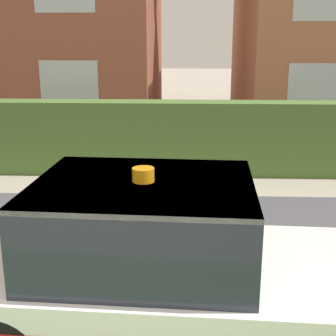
{
  "coord_description": "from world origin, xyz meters",
  "views": [
    {
      "loc": [
        0.79,
        -1.49,
        2.61
      ],
      "look_at": [
        0.56,
        4.09,
        1.05
      ],
      "focal_mm": 50.0,
      "sensor_mm": 36.0,
      "label": 1
    }
  ],
  "objects": [
    {
      "name": "police_car",
      "position": [
        0.69,
        2.11,
        0.68
      ],
      "size": [
        4.43,
        1.88,
        1.59
      ],
      "rotation": [
        0.0,
        0.0,
        -0.05
      ],
      "color": "black",
      "rests_on": "road_strip"
    },
    {
      "name": "garden_hedge",
      "position": [
        0.8,
        7.49,
        0.71
      ],
      "size": [
        15.14,
        0.61,
        1.43
      ],
      "primitive_type": "cube",
      "color": "#4C7233",
      "rests_on": "ground"
    },
    {
      "name": "road_strip",
      "position": [
        0.0,
        3.55,
        0.01
      ],
      "size": [
        28.0,
        5.04,
        0.01
      ],
      "primitive_type": "cube",
      "color": "#4C4C51",
      "rests_on": "ground"
    }
  ]
}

